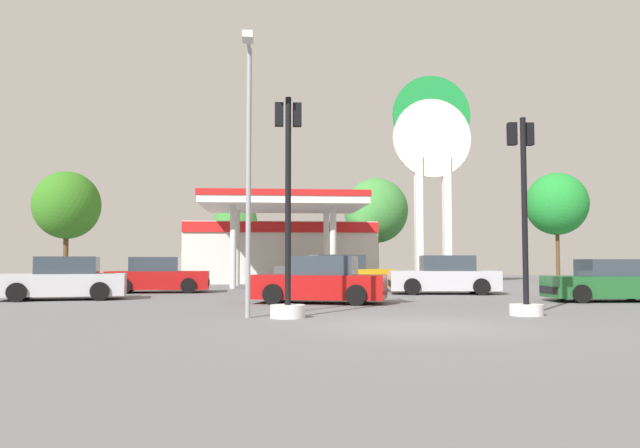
% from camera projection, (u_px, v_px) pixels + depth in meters
% --- Properties ---
extents(ground_plane, '(90.00, 90.00, 0.00)m').
position_uv_depth(ground_plane, '(415.00, 327.00, 12.76)').
color(ground_plane, slate).
rests_on(ground_plane, ground).
extents(gas_station, '(11.38, 12.66, 4.73)m').
position_uv_depth(gas_station, '(281.00, 247.00, 37.99)').
color(gas_station, beige).
rests_on(gas_station, ground).
extents(station_pole_sign, '(4.58, 0.56, 12.11)m').
position_uv_depth(station_pole_sign, '(432.00, 151.00, 36.06)').
color(station_pole_sign, white).
rests_on(station_pole_sign, ground).
extents(car_0, '(4.51, 2.81, 1.50)m').
position_uv_depth(car_0, '(320.00, 282.00, 19.84)').
color(car_0, black).
rests_on(car_0, ground).
extents(car_1, '(4.31, 2.14, 1.51)m').
position_uv_depth(car_1, '(158.00, 276.00, 26.44)').
color(car_1, black).
rests_on(car_1, ground).
extents(car_2, '(4.01, 1.98, 1.40)m').
position_uv_depth(car_2, '(607.00, 282.00, 20.66)').
color(car_2, black).
rests_on(car_2, ground).
extents(car_3, '(4.41, 2.44, 1.50)m').
position_uv_depth(car_3, '(64.00, 280.00, 21.59)').
color(car_3, black).
rests_on(car_3, ground).
extents(car_4, '(4.57, 2.44, 1.56)m').
position_uv_depth(car_4, '(444.00, 277.00, 25.35)').
color(car_4, black).
rests_on(car_4, ground).
extents(car_5, '(4.78, 2.69, 1.62)m').
position_uv_depth(car_5, '(340.00, 275.00, 27.59)').
color(car_5, black).
rests_on(car_5, ground).
extents(traffic_signal_0, '(0.82, 0.82, 4.95)m').
position_uv_depth(traffic_signal_0, '(525.00, 248.00, 15.52)').
color(traffic_signal_0, silver).
rests_on(traffic_signal_0, ground).
extents(traffic_signal_1, '(0.83, 0.83, 5.30)m').
position_uv_depth(traffic_signal_1, '(288.00, 247.00, 14.87)').
color(traffic_signal_1, silver).
rests_on(traffic_signal_1, ground).
extents(tree_0, '(4.29, 4.29, 7.17)m').
position_uv_depth(tree_0, '(67.00, 205.00, 40.57)').
color(tree_0, brown).
rests_on(tree_0, ground).
extents(tree_1, '(2.93, 2.93, 5.43)m').
position_uv_depth(tree_1, '(235.00, 224.00, 41.36)').
color(tree_1, brown).
rests_on(tree_1, ground).
extents(tree_2, '(4.48, 4.48, 7.16)m').
position_uv_depth(tree_2, '(376.00, 211.00, 43.80)').
color(tree_2, brown).
rests_on(tree_2, ground).
extents(tree_3, '(4.33, 4.33, 7.58)m').
position_uv_depth(tree_3, '(557.00, 204.00, 44.15)').
color(tree_3, brown).
rests_on(tree_3, ground).
extents(corner_streetlamp, '(0.24, 1.48, 6.51)m').
position_uv_depth(corner_streetlamp, '(248.00, 151.00, 14.77)').
color(corner_streetlamp, gray).
rests_on(corner_streetlamp, ground).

